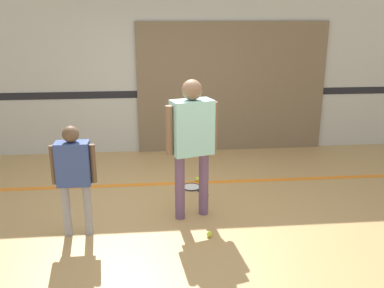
# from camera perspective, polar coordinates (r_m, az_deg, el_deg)

# --- Properties ---
(ground_plane) EXTENTS (16.00, 16.00, 0.00)m
(ground_plane) POSITION_cam_1_polar(r_m,az_deg,el_deg) (5.37, -1.71, -9.04)
(ground_plane) COLOR tan
(wall_back) EXTENTS (16.00, 0.07, 3.20)m
(wall_back) POSITION_cam_1_polar(r_m,az_deg,el_deg) (7.36, -3.14, 11.13)
(wall_back) COLOR beige
(wall_back) RESTS_ON ground_plane
(wall_panel) EXTENTS (3.27, 0.05, 2.23)m
(wall_panel) POSITION_cam_1_polar(r_m,az_deg,el_deg) (7.49, 5.35, 7.48)
(wall_panel) COLOR #756047
(wall_panel) RESTS_ON ground_plane
(floor_stripe) EXTENTS (14.40, 0.10, 0.01)m
(floor_stripe) POSITION_cam_1_polar(r_m,az_deg,el_deg) (6.21, -2.28, -5.26)
(floor_stripe) COLOR orange
(floor_stripe) RESTS_ON ground_plane
(person_instructor) EXTENTS (0.61, 0.38, 1.66)m
(person_instructor) POSITION_cam_1_polar(r_m,az_deg,el_deg) (4.91, 0.00, 1.27)
(person_instructor) COLOR #6B4C70
(person_instructor) RESTS_ON ground_plane
(person_student_left) EXTENTS (0.48, 0.19, 1.25)m
(person_student_left) POSITION_cam_1_polar(r_m,az_deg,el_deg) (4.73, -15.50, -3.27)
(person_student_left) COLOR gray
(person_student_left) RESTS_ON ground_plane
(racket_spare_on_floor) EXTENTS (0.40, 0.53, 0.03)m
(racket_spare_on_floor) POSITION_cam_1_polar(r_m,az_deg,el_deg) (6.05, 0.05, -5.82)
(racket_spare_on_floor) COLOR #28282D
(racket_spare_on_floor) RESTS_ON ground_plane
(tennis_ball_near_instructor) EXTENTS (0.07, 0.07, 0.07)m
(tennis_ball_near_instructor) POSITION_cam_1_polar(r_m,az_deg,el_deg) (4.82, 2.34, -11.90)
(tennis_ball_near_instructor) COLOR #CCE038
(tennis_ball_near_instructor) RESTS_ON ground_plane
(tennis_ball_by_spare_racket) EXTENTS (0.07, 0.07, 0.07)m
(tennis_ball_by_spare_racket) POSITION_cam_1_polar(r_m,az_deg,el_deg) (6.27, 0.72, -4.71)
(tennis_ball_by_spare_racket) COLOR #CCE038
(tennis_ball_by_spare_racket) RESTS_ON ground_plane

